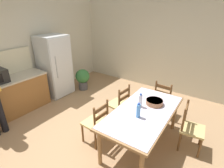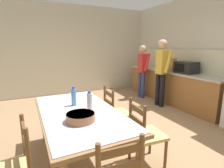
{
  "view_description": "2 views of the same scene",
  "coord_description": "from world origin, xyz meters",
  "px_view_note": "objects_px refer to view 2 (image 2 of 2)",
  "views": [
    {
      "loc": [
        -1.95,
        -1.96,
        2.48
      ],
      "look_at": [
        0.35,
        -0.35,
        1.22
      ],
      "focal_mm": 28.0,
      "sensor_mm": 36.0,
      "label": 1
    },
    {
      "loc": [
        2.67,
        -1.43,
        1.58
      ],
      "look_at": [
        -0.15,
        -0.08,
        0.9
      ],
      "focal_mm": 28.0,
      "sensor_mm": 36.0,
      "label": 2
    }
  ],
  "objects_px": {
    "chair_side_far_right": "(145,134)",
    "person_at_sink": "(142,69)",
    "chair_side_far_left": "(116,113)",
    "person_at_counter": "(161,70)",
    "microwave": "(186,67)",
    "serving_bowl": "(81,117)",
    "dining_table": "(79,116)",
    "bottle_near_centre": "(74,97)",
    "paper_bag": "(171,64)",
    "bottle_off_centre": "(90,102)"
  },
  "relations": [
    {
      "from": "chair_side_far_right",
      "to": "microwave",
      "type": "bearing_deg",
      "value": -52.95
    },
    {
      "from": "paper_bag",
      "to": "chair_side_far_right",
      "type": "bearing_deg",
      "value": -49.34
    },
    {
      "from": "microwave",
      "to": "person_at_counter",
      "type": "bearing_deg",
      "value": -122.79
    },
    {
      "from": "bottle_off_centre",
      "to": "person_at_counter",
      "type": "relative_size",
      "value": 0.15
    },
    {
      "from": "person_at_sink",
      "to": "microwave",
      "type": "bearing_deg",
      "value": -67.68
    },
    {
      "from": "paper_bag",
      "to": "bottle_near_centre",
      "type": "bearing_deg",
      "value": -66.2
    },
    {
      "from": "paper_bag",
      "to": "bottle_off_centre",
      "type": "distance_m",
      "value": 3.43
    },
    {
      "from": "serving_bowl",
      "to": "dining_table",
      "type": "bearing_deg",
      "value": 168.73
    },
    {
      "from": "microwave",
      "to": "person_at_counter",
      "type": "height_order",
      "value": "person_at_counter"
    },
    {
      "from": "chair_side_far_left",
      "to": "bottle_near_centre",
      "type": "bearing_deg",
      "value": 107.21
    },
    {
      "from": "bottle_near_centre",
      "to": "person_at_sink",
      "type": "relative_size",
      "value": 0.17
    },
    {
      "from": "chair_side_far_right",
      "to": "chair_side_far_left",
      "type": "bearing_deg",
      "value": 5.74
    },
    {
      "from": "serving_bowl",
      "to": "chair_side_far_right",
      "type": "height_order",
      "value": "chair_side_far_right"
    },
    {
      "from": "serving_bowl",
      "to": "person_at_counter",
      "type": "distance_m",
      "value": 3.18
    },
    {
      "from": "paper_bag",
      "to": "person_at_counter",
      "type": "distance_m",
      "value": 0.55
    },
    {
      "from": "chair_side_far_right",
      "to": "person_at_sink",
      "type": "bearing_deg",
      "value": -29.59
    },
    {
      "from": "chair_side_far_left",
      "to": "chair_side_far_right",
      "type": "xyz_separation_m",
      "value": [
        0.83,
        0.02,
        0.0
      ]
    },
    {
      "from": "serving_bowl",
      "to": "chair_side_far_left",
      "type": "xyz_separation_m",
      "value": [
        -0.76,
        0.82,
        -0.37
      ]
    },
    {
      "from": "bottle_near_centre",
      "to": "person_at_counter",
      "type": "relative_size",
      "value": 0.15
    },
    {
      "from": "bottle_near_centre",
      "to": "chair_side_far_right",
      "type": "height_order",
      "value": "bottle_near_centre"
    },
    {
      "from": "microwave",
      "to": "bottle_off_centre",
      "type": "distance_m",
      "value": 3.21
    },
    {
      "from": "microwave",
      "to": "dining_table",
      "type": "bearing_deg",
      "value": -70.77
    },
    {
      "from": "paper_bag",
      "to": "serving_bowl",
      "type": "xyz_separation_m",
      "value": [
        1.93,
        -3.16,
        -0.27
      ]
    },
    {
      "from": "paper_bag",
      "to": "serving_bowl",
      "type": "relative_size",
      "value": 1.12
    },
    {
      "from": "microwave",
      "to": "person_at_sink",
      "type": "distance_m",
      "value": 1.32
    },
    {
      "from": "microwave",
      "to": "serving_bowl",
      "type": "xyz_separation_m",
      "value": [
        1.41,
        -3.17,
        -0.24
      ]
    },
    {
      "from": "serving_bowl",
      "to": "bottle_near_centre",
      "type": "bearing_deg",
      "value": 173.8
    },
    {
      "from": "dining_table",
      "to": "chair_side_far_right",
      "type": "height_order",
      "value": "chair_side_far_right"
    },
    {
      "from": "serving_bowl",
      "to": "person_at_sink",
      "type": "bearing_deg",
      "value": 134.47
    },
    {
      "from": "person_at_sink",
      "to": "person_at_counter",
      "type": "relative_size",
      "value": 0.92
    },
    {
      "from": "bottle_off_centre",
      "to": "serving_bowl",
      "type": "relative_size",
      "value": 0.84
    },
    {
      "from": "dining_table",
      "to": "person_at_sink",
      "type": "relative_size",
      "value": 1.16
    },
    {
      "from": "dining_table",
      "to": "bottle_off_centre",
      "type": "bearing_deg",
      "value": 53.05
    },
    {
      "from": "serving_bowl",
      "to": "person_at_counter",
      "type": "height_order",
      "value": "person_at_counter"
    },
    {
      "from": "chair_side_far_right",
      "to": "bottle_near_centre",
      "type": "bearing_deg",
      "value": 55.65
    },
    {
      "from": "bottle_off_centre",
      "to": "chair_side_far_left",
      "type": "relative_size",
      "value": 0.3
    },
    {
      "from": "person_at_sink",
      "to": "serving_bowl",
      "type": "bearing_deg",
      "value": -135.53
    },
    {
      "from": "bottle_near_centre",
      "to": "chair_side_far_right",
      "type": "bearing_deg",
      "value": 51.01
    },
    {
      "from": "microwave",
      "to": "paper_bag",
      "type": "xyz_separation_m",
      "value": [
        -0.52,
        -0.01,
        0.03
      ]
    },
    {
      "from": "bottle_near_centre",
      "to": "person_at_counter",
      "type": "xyz_separation_m",
      "value": [
        -1.19,
        2.59,
        0.1
      ]
    },
    {
      "from": "paper_bag",
      "to": "dining_table",
      "type": "height_order",
      "value": "paper_bag"
    },
    {
      "from": "bottle_near_centre",
      "to": "person_at_sink",
      "type": "distance_m",
      "value": 3.33
    },
    {
      "from": "chair_side_far_left",
      "to": "person_at_sink",
      "type": "distance_m",
      "value": 2.67
    },
    {
      "from": "bottle_off_centre",
      "to": "person_at_sink",
      "type": "bearing_deg",
      "value": 133.84
    },
    {
      "from": "chair_side_far_left",
      "to": "person_at_counter",
      "type": "distance_m",
      "value": 2.15
    },
    {
      "from": "chair_side_far_left",
      "to": "person_at_counter",
      "type": "bearing_deg",
      "value": -59.37
    },
    {
      "from": "paper_bag",
      "to": "bottle_near_centre",
      "type": "xyz_separation_m",
      "value": [
        1.37,
        -3.1,
        -0.19
      ]
    },
    {
      "from": "dining_table",
      "to": "person_at_sink",
      "type": "xyz_separation_m",
      "value": [
        -2.3,
        2.61,
        0.22
      ]
    },
    {
      "from": "microwave",
      "to": "chair_side_far_right",
      "type": "distance_m",
      "value": 2.83
    },
    {
      "from": "serving_bowl",
      "to": "person_at_counter",
      "type": "bearing_deg",
      "value": 123.3
    }
  ]
}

